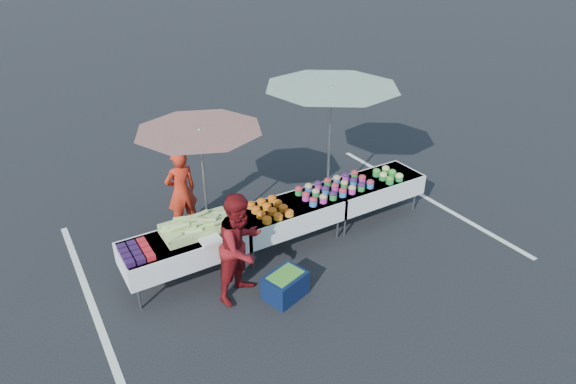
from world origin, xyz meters
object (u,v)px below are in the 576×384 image
umbrella_right (331,98)px  storage_bin (285,285)px  table_center (288,214)px  umbrella_left (200,140)px  vendor (181,191)px  table_left (185,247)px  table_right (372,188)px  customer (241,247)px

umbrella_right → storage_bin: (-1.99, -1.76, -1.99)m
table_center → umbrella_right: 2.13m
umbrella_right → umbrella_left: bearing=175.9°
vendor → umbrella_right: umbrella_right is taller
table_left → table_right: same height
table_left → vendor: 1.48m
vendor → umbrella_right: 3.04m
table_left → table_center: bearing=0.0°
table_left → umbrella_left: bearing=49.1°
table_left → vendor: size_ratio=1.24×
umbrella_left → umbrella_right: bearing=-4.1°
table_right → vendor: vendor is taller
table_left → table_center: (1.80, 0.00, 0.00)m
table_right → storage_bin: (-2.53, -1.13, -0.38)m
table_left → vendor: vendor is taller
table_center → table_right: 1.80m
table_center → table_left: bearing=180.0°
umbrella_left → storage_bin: size_ratio=2.95×
vendor → umbrella_left: (0.21, -0.58, 1.11)m
table_center → vendor: bearing=133.6°
customer → table_center: bearing=6.5°
table_left → table_right: (3.60, 0.00, 0.00)m
table_left → umbrella_left: 1.66m
table_center → umbrella_right: size_ratio=0.67×
vendor → storage_bin: vendor is taller
customer → umbrella_right: 3.15m
table_right → vendor: 3.42m
table_right → customer: bearing=-166.1°
vendor → storage_bin: bearing=99.8°
vendor → umbrella_left: 1.27m
table_center → umbrella_right: umbrella_right is taller
umbrella_left → storage_bin: bearing=-79.1°
vendor → umbrella_left: size_ratio=0.73×
umbrella_left → customer: bearing=-94.5°
vendor → umbrella_right: size_ratio=0.54×
umbrella_right → storage_bin: umbrella_right is taller
table_center → umbrella_left: bearing=144.1°
table_left → customer: size_ratio=1.13×
table_left → umbrella_right: umbrella_right is taller
table_center → vendor: (-1.32, 1.38, 0.17)m
table_center → vendor: 1.92m
umbrella_left → table_right: bearing=-15.4°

